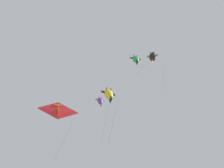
% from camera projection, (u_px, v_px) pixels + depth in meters
% --- Properties ---
extents(kite_fish_far_centre, '(2.01, 1.45, 8.18)m').
position_uv_depth(kite_fish_far_centre, '(100.00, 101.00, 55.48)').
color(kite_fish_far_centre, purple).
extents(kite_fish_near_right, '(2.23, 1.83, 4.51)m').
position_uv_depth(kite_fish_near_right, '(136.00, 59.00, 47.85)').
color(kite_fish_near_right, green).
extents(kite_delta_upper_right, '(2.68, 3.17, 7.19)m').
position_uv_depth(kite_delta_upper_right, '(58.00, 110.00, 40.31)').
color(kite_delta_upper_right, red).
extents(kite_fish_mid_left, '(1.88, 1.56, 7.08)m').
position_uv_depth(kite_fish_mid_left, '(109.00, 94.00, 40.09)').
color(kite_fish_mid_left, yellow).
extents(kite_fish_highest, '(2.38, 1.97, 6.56)m').
position_uv_depth(kite_fish_highest, '(153.00, 57.00, 45.38)').
color(kite_fish_highest, black).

